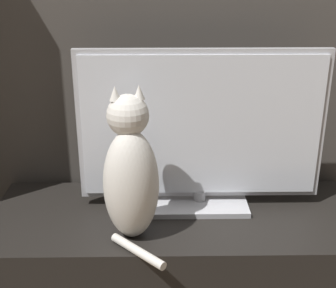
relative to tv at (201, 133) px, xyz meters
name	(u,v)px	position (x,y,z in m)	size (l,w,h in m)	color
tv_stand	(177,260)	(-0.08, -0.07, -0.49)	(1.36, 0.52, 0.41)	black
tv	(201,133)	(0.00, 0.00, 0.00)	(0.88, 0.21, 0.59)	#B7B7BC
cat	(131,174)	(-0.24, -0.20, -0.06)	(0.22, 0.31, 0.51)	silver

